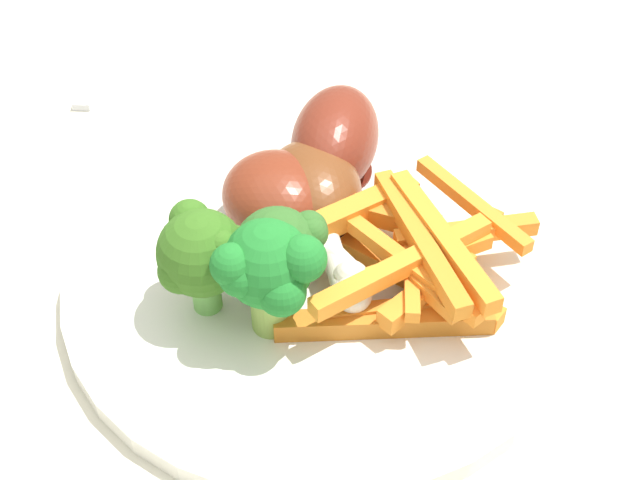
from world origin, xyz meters
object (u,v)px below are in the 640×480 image
Objects in this scene: broccoli_floret_front at (201,253)px; chicken_drumstick_extra at (334,144)px; chicken_drumstick_near at (315,195)px; dining_table at (336,388)px; broccoli_floret_back at (267,268)px; chicken_drumstick_far at (282,202)px; carrot_fries_pile at (411,259)px; fork at (111,33)px; broccoli_floret_middle at (278,252)px; dinner_plate at (320,274)px.

broccoli_floret_front is 0.12m from chicken_drumstick_extra.
broccoli_floret_front reaches higher than chicken_drumstick_near.
dining_table is 0.18m from broccoli_floret_back.
broccoli_floret_back is at bearing 80.10° from chicken_drumstick_far.
carrot_fries_pile is (-0.10, -0.00, -0.02)m from broccoli_floret_front.
broccoli_floret_back is at bearing 14.78° from carrot_fries_pile.
broccoli_floret_front is 0.30m from fork.
chicken_drumstick_extra is at bearing -112.15° from broccoli_floret_back.
broccoli_floret_middle is 0.43× the size of carrot_fries_pile.
broccoli_floret_back is at bearing 26.51° from fork.
broccoli_floret_front is 0.11m from carrot_fries_pile.
broccoli_floret_middle is 0.94× the size of broccoli_floret_back.
dinner_plate is at bearing 88.24° from chicken_drumstick_near.
broccoli_floret_back is 0.07m from chicken_drumstick_far.
dinner_plate reaches higher than fork.
carrot_fries_pile is 0.07m from chicken_drumstick_near.
broccoli_floret_middle reaches higher than broccoli_floret_front.
broccoli_floret_front is at bearing 21.89° from fork.
broccoli_floret_middle is at bearing 68.34° from chicken_drumstick_extra.
dining_table is at bearing -128.94° from broccoli_floret_back.
fork is (0.14, -0.25, 0.12)m from dining_table.
fork is (0.13, -0.23, -0.03)m from chicken_drumstick_near.
dining_table is 0.15m from carrot_fries_pile.
broccoli_floret_back is at bearing 149.04° from broccoli_floret_front.
broccoli_floret_front is at bearing 0.54° from carrot_fries_pile.
fork is (0.11, -0.24, -0.03)m from chicken_drumstick_far.
dinner_plate is 0.05m from carrot_fries_pile.
chicken_drumstick_extra reaches higher than chicken_drumstick_far.
broccoli_floret_back reaches higher than dining_table.
carrot_fries_pile reaches higher than fork.
dinner_plate is 0.06m from broccoli_floret_middle.
broccoli_floret_back reaches higher than broccoli_floret_middle.
chicken_drumstick_extra is at bearing -73.01° from carrot_fries_pile.
carrot_fries_pile is at bearing -165.22° from broccoli_floret_back.
broccoli_floret_back reaches higher than broccoli_floret_front.
broccoli_floret_middle is (-0.04, 0.01, 0.00)m from broccoli_floret_front.
broccoli_floret_back reaches higher than chicken_drumstick_near.
broccoli_floret_middle is 0.11m from chicken_drumstick_extra.
chicken_drumstick_extra is (-0.04, -0.10, -0.02)m from broccoli_floret_middle.
broccoli_floret_middle is at bearing 5.75° from carrot_fries_pile.
dining_table is 7.48× the size of carrot_fries_pile.
chicken_drumstick_near is at bearing -112.32° from broccoli_floret_back.
broccoli_floret_middle is (0.02, 0.03, 0.05)m from dinner_plate.
chicken_drumstick_extra is at bearing -111.83° from chicken_drumstick_near.
fork is (0.07, -0.29, -0.05)m from broccoli_floret_front.
broccoli_floret_middle is 0.06m from chicken_drumstick_far.
broccoli_floret_middle is (0.04, 0.04, 0.17)m from dining_table.
dinner_plate is at bearing -131.79° from broccoli_floret_middle.
fork is at bearing -61.46° from dining_table.
chicken_drumstick_far is at bearing 33.70° from fork.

